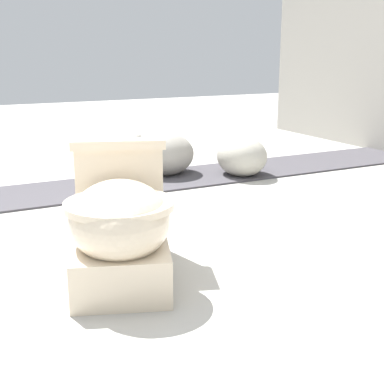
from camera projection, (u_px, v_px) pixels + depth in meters
The scene contains 5 objects.
ground_plane at pixel (100, 285), 1.97m from camera, with size 14.00×14.00×0.00m, color #A8A59E.
gravel_strip at pixel (111, 186), 3.38m from camera, with size 0.56×8.00×0.01m, color #423F44.
toilet at pixel (120, 222), 1.99m from camera, with size 0.72×0.56×0.52m.
boulder_near at pixel (242, 156), 3.64m from camera, with size 0.39×0.33×0.28m, color #ADA899.
boulder_far at pixel (166, 154), 3.66m from camera, with size 0.42×0.37×0.29m, color gray.
Camera 1 is at (1.77, -0.52, 0.84)m, focal length 50.00 mm.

